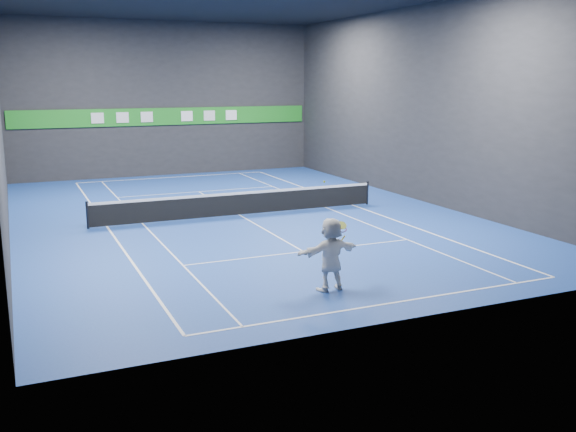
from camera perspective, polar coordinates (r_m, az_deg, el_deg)
name	(u,v)px	position (r m, az deg, el deg)	size (l,w,h in m)	color
ground	(240,215)	(27.23, -4.28, 0.06)	(26.00, 26.00, 0.00)	navy
wall_back	(166,99)	(39.18, -10.79, 10.15)	(18.00, 0.10, 9.00)	#232326
wall_front	(427,130)	(15.03, 12.23, 7.46)	(18.00, 0.10, 9.00)	#232326
wall_right	(422,105)	(30.82, 11.81, 9.67)	(0.10, 26.00, 9.00)	#232326
baseline_near	(393,303)	(16.87, 9.34, -7.62)	(10.98, 0.08, 0.01)	white
baseline_far	(173,177)	(38.49, -10.16, 3.42)	(10.98, 0.08, 0.01)	white
sideline_doubles_left	(107,227)	(26.00, -15.78, -0.94)	(0.08, 23.78, 0.01)	white
sideline_doubles_right	(354,205)	(29.46, 5.85, 0.94)	(0.08, 23.78, 0.01)	white
sideline_singles_left	(143,224)	(26.21, -12.79, -0.68)	(0.06, 23.78, 0.01)	white
sideline_singles_right	(327,208)	(28.82, 3.45, 0.74)	(0.06, 23.78, 0.01)	white
service_line_near	(304,252)	(21.46, 1.39, -3.18)	(8.23, 0.06, 0.01)	white
service_line_far	(199,192)	(33.24, -7.94, 2.15)	(8.23, 0.06, 0.01)	white
center_service_line	(240,215)	(27.23, -4.28, 0.06)	(0.06, 12.80, 0.01)	white
player	(331,254)	(17.38, 3.83, -3.41)	(1.87, 0.60, 2.02)	white
tennis_ball	(324,182)	(17.02, 3.25, 3.06)	(0.06, 0.06, 0.06)	#D0F128
tennis_net	(240,203)	(27.13, -4.30, 1.17)	(12.50, 0.10, 1.07)	black
sponsor_banner	(167,116)	(39.16, -10.71, 8.69)	(17.64, 0.11, 1.00)	#1C8220
tennis_racket	(341,229)	(17.42, 4.77, -1.20)	(0.43, 0.38, 0.63)	#AC1215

